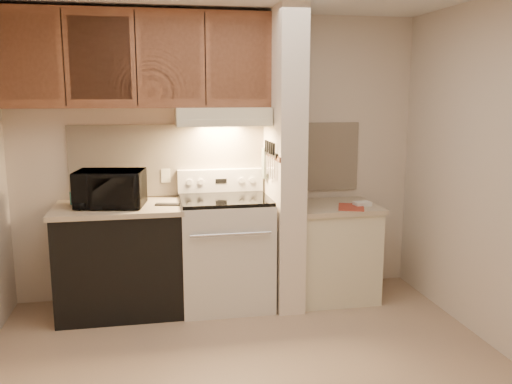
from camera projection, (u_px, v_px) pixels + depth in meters
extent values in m
plane|color=tan|center=(249.00, 369.00, 3.63)|extent=(3.60, 3.60, 0.00)
cube|color=beige|center=(219.00, 157.00, 4.85)|extent=(3.60, 2.50, 0.02)
cube|color=beige|center=(505.00, 177.00, 3.73)|extent=(0.02, 3.00, 2.50)
cube|color=#FFEACB|center=(220.00, 159.00, 4.84)|extent=(2.60, 0.02, 0.63)
cube|color=silver|center=(225.00, 253.00, 4.66)|extent=(0.76, 0.65, 0.92)
cube|color=black|center=(231.00, 260.00, 4.35)|extent=(0.50, 0.01, 0.30)
cylinder|color=silver|center=(231.00, 234.00, 4.27)|extent=(0.65, 0.02, 0.02)
cube|color=black|center=(225.00, 199.00, 4.57)|extent=(0.74, 0.64, 0.03)
cube|color=silver|center=(221.00, 180.00, 4.83)|extent=(0.76, 0.08, 0.20)
cube|color=black|center=(221.00, 181.00, 4.79)|extent=(0.10, 0.01, 0.04)
cylinder|color=silver|center=(189.00, 182.00, 4.73)|extent=(0.05, 0.02, 0.05)
cylinder|color=silver|center=(201.00, 182.00, 4.75)|extent=(0.05, 0.02, 0.05)
cylinder|color=silver|center=(241.00, 180.00, 4.82)|extent=(0.05, 0.02, 0.05)
cylinder|color=silver|center=(252.00, 180.00, 4.84)|extent=(0.05, 0.02, 0.05)
cube|color=black|center=(121.00, 261.00, 4.51)|extent=(1.00, 0.63, 0.87)
cube|color=#C1AF93|center=(118.00, 208.00, 4.43)|extent=(1.04, 0.67, 0.04)
cube|color=black|center=(168.00, 204.00, 4.45)|extent=(0.21, 0.11, 0.01)
cylinder|color=#25686D|center=(75.00, 198.00, 4.49)|extent=(0.10, 0.10, 0.10)
cube|color=beige|center=(166.00, 176.00, 4.77)|extent=(0.08, 0.01, 0.12)
imported|color=black|center=(110.00, 189.00, 4.37)|extent=(0.58, 0.44, 0.30)
cube|color=#F1E1CF|center=(284.00, 161.00, 4.61)|extent=(0.22, 0.70, 2.50)
cube|color=brown|center=(271.00, 155.00, 4.58)|extent=(0.01, 0.70, 0.04)
cube|color=black|center=(271.00, 153.00, 4.52)|extent=(0.02, 0.42, 0.04)
cube|color=silver|center=(274.00, 168.00, 4.39)|extent=(0.01, 0.03, 0.16)
cylinder|color=black|center=(274.00, 149.00, 4.37)|extent=(0.02, 0.02, 0.10)
cube|color=silver|center=(272.00, 168.00, 4.46)|extent=(0.01, 0.04, 0.18)
cylinder|color=black|center=(272.00, 148.00, 4.44)|extent=(0.02, 0.02, 0.10)
cube|color=silver|center=(270.00, 168.00, 4.55)|extent=(0.01, 0.04, 0.20)
cylinder|color=black|center=(270.00, 148.00, 4.50)|extent=(0.02, 0.02, 0.10)
cube|color=silver|center=(268.00, 164.00, 4.62)|extent=(0.01, 0.04, 0.16)
cylinder|color=black|center=(268.00, 146.00, 4.60)|extent=(0.02, 0.02, 0.10)
cube|color=silver|center=(266.00, 164.00, 4.70)|extent=(0.01, 0.04, 0.18)
cylinder|color=black|center=(266.00, 146.00, 4.67)|extent=(0.02, 0.02, 0.10)
cube|color=slate|center=(265.00, 163.00, 4.75)|extent=(0.03, 0.11, 0.27)
cube|color=beige|center=(333.00, 253.00, 4.84)|extent=(0.70, 0.60, 0.81)
cube|color=#C1AF93|center=(334.00, 207.00, 4.77)|extent=(0.74, 0.64, 0.04)
cube|color=#A43929|center=(351.00, 207.00, 4.64)|extent=(0.30, 0.35, 0.01)
cube|color=white|center=(362.00, 204.00, 4.70)|extent=(0.15, 0.11, 0.04)
cube|color=beige|center=(222.00, 116.00, 4.57)|extent=(0.78, 0.44, 0.15)
cube|color=beige|center=(225.00, 123.00, 4.37)|extent=(0.78, 0.04, 0.06)
cube|color=brown|center=(137.00, 60.00, 4.40)|extent=(2.18, 0.33, 0.77)
cube|color=brown|center=(26.00, 57.00, 4.10)|extent=(0.46, 0.01, 0.63)
cube|color=black|center=(63.00, 58.00, 4.15)|extent=(0.01, 0.01, 0.73)
cube|color=brown|center=(100.00, 58.00, 4.20)|extent=(0.46, 0.01, 0.63)
cube|color=black|center=(136.00, 58.00, 4.25)|extent=(0.01, 0.01, 0.73)
cube|color=brown|center=(171.00, 59.00, 4.30)|extent=(0.46, 0.01, 0.63)
cube|color=black|center=(205.00, 59.00, 4.35)|extent=(0.01, 0.01, 0.73)
cube|color=brown|center=(239.00, 60.00, 4.40)|extent=(0.46, 0.01, 0.63)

